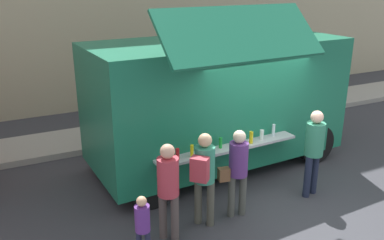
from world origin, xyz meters
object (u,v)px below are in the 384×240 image
customer_front_ordering (237,166)px  customer_rear_waiting (168,184)px  customer_mid_with_backpack (204,171)px  child_near_queue (143,224)px  customer_extra_browsing (314,146)px  trash_bin (294,98)px  food_truck_main (218,99)px

customer_front_ordering → customer_rear_waiting: customer_rear_waiting is taller
customer_mid_with_backpack → child_near_queue: bearing=156.1°
customer_mid_with_backpack → customer_rear_waiting: (-0.69, -0.11, -0.03)m
customer_rear_waiting → customer_extra_browsing: (3.05, 0.12, 0.03)m
trash_bin → child_near_queue: 8.32m
customer_front_ordering → customer_extra_browsing: 1.70m
trash_bin → customer_mid_with_backpack: customer_mid_with_backpack is taller
food_truck_main → customer_mid_with_backpack: (-1.41, -2.05, -0.52)m
customer_extra_browsing → child_near_queue: (-3.61, -0.47, -0.37)m
food_truck_main → child_near_queue: bearing=-139.4°
customer_mid_with_backpack → customer_extra_browsing: customer_extra_browsing is taller
customer_front_ordering → trash_bin: bearing=-38.7°
customer_front_ordering → customer_rear_waiting: size_ratio=0.97×
trash_bin → customer_rear_waiting: (-6.21, -4.49, 0.56)m
customer_mid_with_backpack → customer_extra_browsing: bearing=-44.0°
customer_front_ordering → customer_extra_browsing: bearing=-80.9°
food_truck_main → trash_bin: (4.10, 2.32, -1.10)m
customer_mid_with_backpack → customer_rear_waiting: customer_mid_with_backpack is taller
customer_mid_with_backpack → customer_extra_browsing: 2.36m
child_near_queue → customer_extra_browsing: bearing=-36.2°
food_truck_main → customer_extra_browsing: food_truck_main is taller
food_truck_main → customer_extra_browsing: bearing=-68.0°
trash_bin → food_truck_main: bearing=-150.5°
customer_rear_waiting → child_near_queue: bearing=174.5°
customer_mid_with_backpack → customer_rear_waiting: 0.70m
customer_extra_browsing → customer_front_ordering: bearing=75.4°
customer_front_ordering → food_truck_main: bearing=-10.8°
trash_bin → child_near_queue: size_ratio=0.79×
customer_mid_with_backpack → child_near_queue: (-1.25, -0.46, -0.37)m
trash_bin → customer_rear_waiting: size_ratio=0.52×
customer_extra_browsing → customer_rear_waiting: bearing=78.0°
customer_front_ordering → child_near_queue: 2.00m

